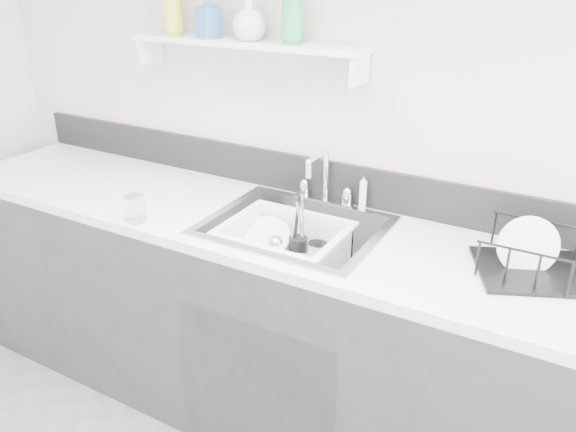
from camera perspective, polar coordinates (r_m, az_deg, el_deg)
The scene contains 19 objects.
room_shell at distance 1.22m, azimuth -18.55°, elevation 17.51°, with size 3.50×3.00×2.60m.
counter_run at distance 2.30m, azimuth 0.62°, elevation -11.42°, with size 3.20×0.62×0.92m.
backsplash at distance 2.27m, azimuth 4.32°, elevation 3.64°, with size 3.20×0.02×0.16m, color black.
sink at distance 2.10m, azimuth 0.67°, elevation -3.23°, with size 0.64×0.52×0.20m, color silver, non-canonical shape.
faucet at distance 2.24m, azimuth 3.72°, elevation 2.75°, with size 0.26×0.18×0.23m.
side_sprayer at distance 2.18m, azimuth 7.62°, elevation 2.28°, with size 0.03×0.03×0.14m, color white.
wall_shelf at distance 2.26m, azimuth -4.45°, elevation 16.92°, with size 1.00×0.16×0.12m.
wash_tub at distance 2.08m, azimuth -0.37°, elevation -3.25°, with size 0.44×0.36×0.17m, color white, non-canonical shape.
plate_stack at distance 2.18m, azimuth -2.52°, elevation -3.09°, with size 0.28×0.27×0.11m.
utensil_cup at distance 2.13m, azimuth 1.02°, elevation -3.07°, with size 0.07×0.07×0.24m.
ladle at distance 2.10m, azimuth -0.82°, elevation -4.01°, with size 0.25×0.09×0.07m, color silver, non-canonical shape.
tumbler_in_tub at distance 2.07m, azimuth 3.02°, elevation -4.06°, with size 0.07×0.07×0.10m, color white.
tumbler_counter at distance 2.15m, azimuth -15.24°, elevation 0.73°, with size 0.07×0.07×0.10m, color white.
dish_rack at distance 1.89m, azimuth 24.51°, elevation -3.60°, with size 0.38×0.28×0.13m, color black, non-canonical shape.
bowl_small at distance 2.03m, azimuth 1.17°, elevation -5.77°, with size 0.11×0.11×0.04m, color white.
soap_bottle_a at distance 2.44m, azimuth -11.63°, elevation 20.04°, with size 0.08×0.08×0.21m, color gold.
soap_bottle_b at distance 2.31m, azimuth -8.13°, elevation 19.57°, with size 0.08×0.08×0.17m, color #3864AA.
soap_bottle_c at distance 2.22m, azimuth -3.97°, elevation 19.39°, with size 0.13×0.13×0.16m, color silver.
soap_bottle_d at distance 2.13m, azimuth 0.42°, elevation 20.00°, with size 0.08×0.08×0.22m, color #249F5E.
Camera 1 is at (0.89, -0.44, 1.81)m, focal length 35.00 mm.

